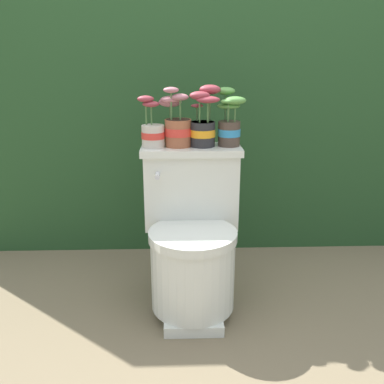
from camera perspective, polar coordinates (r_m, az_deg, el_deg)
The scene contains 7 objects.
ground_plane at distance 1.91m, azimuth 3.11°, elevation -15.87°, with size 12.00×12.00×0.00m, color #75664C.
hedge_backdrop at distance 2.65m, azimuth 1.46°, elevation 12.78°, with size 2.97×0.83×1.64m.
toilet at distance 1.81m, azimuth 0.03°, elevation -6.60°, with size 0.42×0.47×0.69m.
potted_plant_left at distance 1.80m, azimuth -5.30°, elevation 8.13°, with size 0.11×0.10×0.21m.
potted_plant_midleft at distance 1.81m, azimuth -2.04°, elevation 9.00°, with size 0.14×0.13×0.25m.
potted_plant_middle at distance 1.81m, azimuth 1.53°, elevation 9.21°, with size 0.13×0.12×0.25m.
potted_plant_midright at distance 1.83m, azimuth 5.01°, elevation 9.20°, with size 0.12×0.12×0.24m.
Camera 1 is at (-0.15, -1.58, 1.06)m, focal length 40.00 mm.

